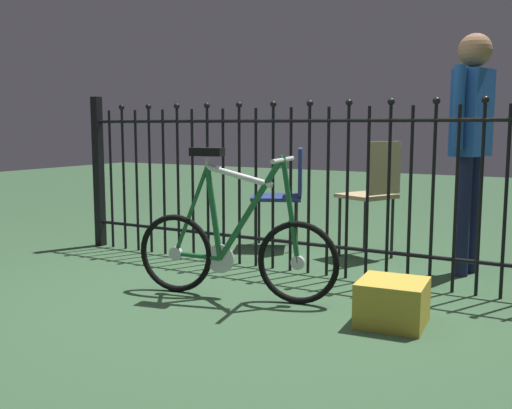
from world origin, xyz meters
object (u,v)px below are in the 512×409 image
at_px(person_visitor, 471,133).
at_px(display_crate, 392,302).
at_px(bicycle, 234,245).
at_px(chair_navy, 287,189).
at_px(chair_tan, 374,187).

height_order(person_visitor, display_crate, person_visitor).
xyz_separation_m(bicycle, chair_navy, (-0.41, 1.51, 0.19)).
xyz_separation_m(chair_navy, display_crate, (1.39, -1.51, -0.39)).
xyz_separation_m(person_visitor, display_crate, (-0.13, -1.32, -0.88)).
xyz_separation_m(chair_tan, display_crate, (0.60, -1.44, -0.45)).
bearing_deg(chair_tan, display_crate, -67.56).
bearing_deg(bicycle, chair_navy, 105.04).
distance_m(chair_navy, chair_tan, 0.80).
bearing_deg(bicycle, display_crate, -0.26).
distance_m(bicycle, display_crate, 1.01).
xyz_separation_m(bicycle, person_visitor, (1.11, 1.31, 0.67)).
bearing_deg(display_crate, bicycle, 179.74).
relative_size(chair_tan, display_crate, 2.70).
xyz_separation_m(bicycle, display_crate, (0.98, -0.00, -0.21)).
relative_size(bicycle, chair_tan, 1.38).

